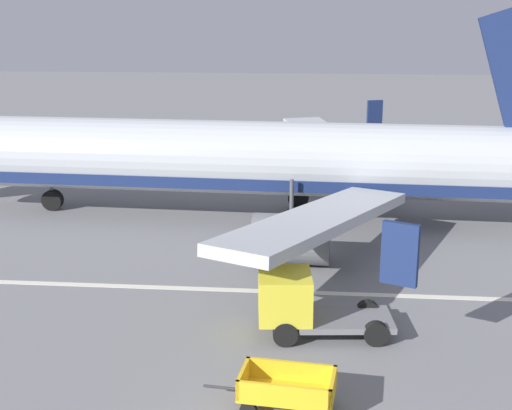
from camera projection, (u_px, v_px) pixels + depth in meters
name	position (u px, v px, depth m)	size (l,w,h in m)	color
apron_stripe	(284.00, 292.00, 26.90)	(120.00, 0.36, 0.01)	silver
airplane	(267.00, 160.00, 35.73)	(37.62, 30.27, 11.34)	#B2B7BC
baggage_cart_third_in_row	(287.00, 389.00, 18.80)	(3.61, 1.67, 1.07)	gold
service_truck_beside_carts	(300.00, 303.00, 23.11)	(4.54, 2.36, 2.10)	slate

